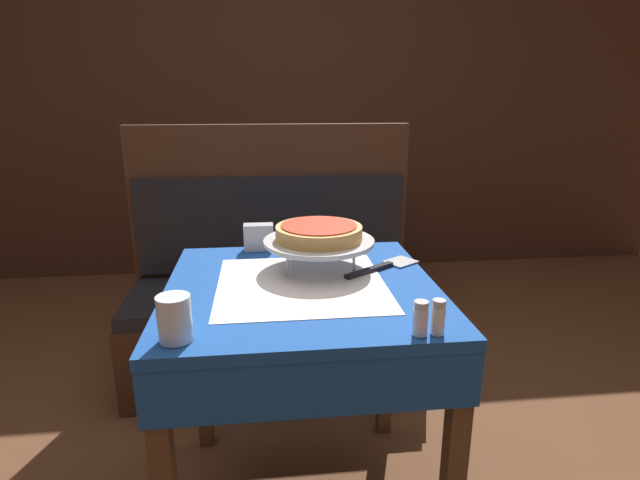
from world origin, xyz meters
name	(u,v)px	position (x,y,z in m)	size (l,w,h in m)	color
dining_table_front	(302,319)	(0.00, 0.00, 0.67)	(0.76, 0.76, 0.77)	#194799
dining_table_rear	(305,194)	(0.16, 1.76, 0.68)	(0.83, 0.83, 0.78)	red
booth_bench	(275,308)	(-0.07, 0.85, 0.32)	(1.31, 0.54, 1.16)	#3D2316
back_wall_panel	(275,107)	(0.00, 2.33, 1.20)	(6.00, 0.04, 2.40)	#3D2319
pizza_pan_stand	(319,243)	(0.06, 0.12, 0.86)	(0.33, 0.33, 0.09)	#ADADB2
deep_dish_pizza	(319,232)	(0.06, 0.12, 0.89)	(0.26, 0.26, 0.05)	tan
pizza_server	(382,267)	(0.26, 0.10, 0.78)	(0.26, 0.20, 0.01)	#BCBCC1
water_glass_near	(175,318)	(-0.30, -0.30, 0.83)	(0.07, 0.07, 0.10)	silver
salt_shaker	(421,318)	(0.24, -0.34, 0.81)	(0.03, 0.03, 0.08)	silver
pepper_shaker	(438,317)	(0.28, -0.34, 0.81)	(0.03, 0.03, 0.08)	silver
napkin_holder	(259,237)	(-0.12, 0.33, 0.82)	(0.10, 0.05, 0.09)	#B2B2B7
condiment_caddy	(312,172)	(0.21, 1.77, 0.82)	(0.12, 0.12, 0.14)	black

